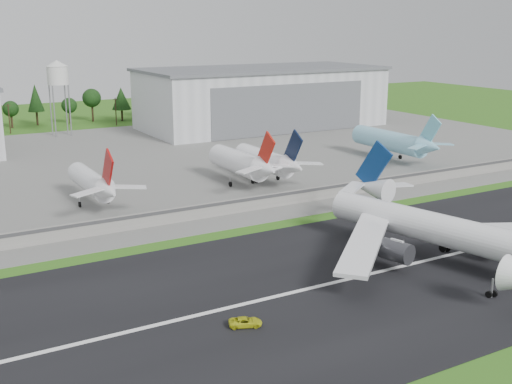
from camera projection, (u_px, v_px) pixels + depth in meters
ground at (377, 303)px, 101.21m from camera, size 600.00×600.00×0.00m
runway at (339, 282)px, 109.60m from camera, size 320.00×60.00×0.10m
runway_centerline at (339, 281)px, 109.58m from camera, size 220.00×1.00×0.02m
apron at (128, 164)px, 202.00m from camera, size 320.00×150.00×0.10m
blast_fence at (221, 208)px, 146.94m from camera, size 240.00×0.61×3.50m
hangar_east at (262, 97)px, 272.52m from camera, size 102.00×47.00×25.20m
water_tower at (57, 73)px, 247.99m from camera, size 8.40×8.40×29.40m
utility_poles at (66, 129)px, 269.21m from camera, size 230.00×3.00×12.00m
treeline at (57, 125)px, 281.81m from camera, size 320.00×16.00×22.00m
main_airliner at (435, 236)px, 118.37m from camera, size 55.59×58.62×18.17m
ground_vehicle at (245, 322)px, 93.17m from camera, size 5.37×3.95×1.36m
parked_jet_red_a at (95, 183)px, 153.03m from camera, size 7.36×31.29×16.42m
parked_jet_red_b at (244, 163)px, 172.55m from camera, size 7.36×31.29×16.91m
parked_jet_navy at (270, 161)px, 176.48m from camera, size 7.36×31.29×16.70m
parked_jet_skyblue at (396, 142)px, 204.61m from camera, size 7.36×37.29×17.02m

